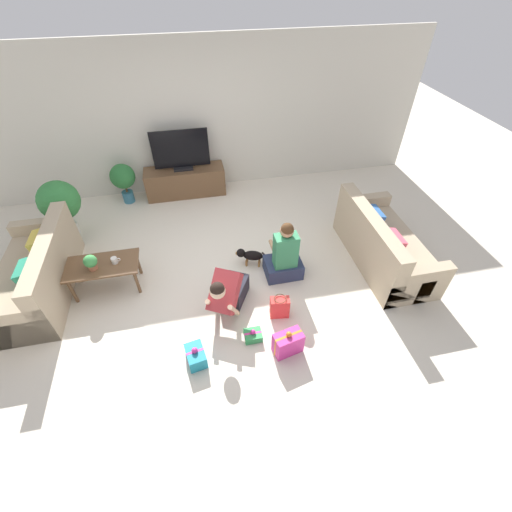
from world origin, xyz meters
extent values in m
plane|color=beige|center=(0.00, 0.00, 0.00)|extent=(16.00, 16.00, 0.00)
cube|color=beige|center=(0.00, 2.63, 1.30)|extent=(8.40, 0.06, 2.60)
cube|color=tan|center=(-2.47, 0.23, 0.21)|extent=(0.85, 1.83, 0.42)
cube|color=tan|center=(-2.15, 0.23, 0.63)|extent=(0.20, 1.83, 0.42)
cube|color=tan|center=(-2.47, 1.07, 0.30)|extent=(0.85, 0.16, 0.60)
cube|color=tan|center=(-2.47, -0.61, 0.30)|extent=(0.85, 0.16, 0.60)
cube|color=#EACC4C|center=(-2.35, 0.52, 0.58)|extent=(0.18, 0.34, 0.32)
cube|color=#288E6B|center=(-2.35, -0.06, 0.58)|extent=(0.18, 0.34, 0.32)
cube|color=tan|center=(2.47, -0.14, 0.21)|extent=(0.85, 1.83, 0.42)
cube|color=tan|center=(2.15, -0.14, 0.63)|extent=(0.20, 1.83, 0.42)
cube|color=tan|center=(2.47, -0.98, 0.30)|extent=(0.85, 0.16, 0.60)
cube|color=tan|center=(2.47, 0.69, 0.30)|extent=(0.85, 0.16, 0.60)
cube|color=#E5566B|center=(2.35, -0.44, 0.58)|extent=(0.18, 0.34, 0.32)
cube|color=#3366AD|center=(2.35, 0.15, 0.58)|extent=(0.18, 0.34, 0.32)
cube|color=brown|center=(-1.54, 0.12, 0.42)|extent=(0.95, 0.50, 0.03)
cylinder|color=brown|center=(-1.96, -0.07, 0.20)|extent=(0.04, 0.04, 0.41)
cylinder|color=brown|center=(-1.13, -0.07, 0.20)|extent=(0.04, 0.04, 0.41)
cylinder|color=brown|center=(-1.96, 0.31, 0.20)|extent=(0.04, 0.04, 0.41)
cylinder|color=brown|center=(-1.13, 0.31, 0.20)|extent=(0.04, 0.04, 0.41)
cube|color=brown|center=(-0.33, 2.34, 0.26)|extent=(1.46, 0.44, 0.53)
cube|color=black|center=(-0.33, 2.34, 0.55)|extent=(0.35, 0.20, 0.05)
cube|color=black|center=(-0.33, 2.34, 0.92)|extent=(1.00, 0.03, 0.68)
cylinder|color=#336B84|center=(-1.41, 2.29, 0.11)|extent=(0.20, 0.20, 0.21)
cylinder|color=brown|center=(-1.41, 2.29, 0.28)|extent=(0.04, 0.04, 0.13)
sphere|color=#286B33|center=(-1.41, 2.29, 0.53)|extent=(0.44, 0.44, 0.44)
cylinder|color=beige|center=(-2.27, 1.50, 0.10)|extent=(0.22, 0.22, 0.20)
cylinder|color=brown|center=(-2.27, 1.50, 0.29)|extent=(0.04, 0.04, 0.19)
sphere|color=#337F3D|center=(-2.27, 1.50, 0.65)|extent=(0.62, 0.62, 0.62)
cube|color=#23232D|center=(0.15, -0.44, 0.14)|extent=(0.46, 0.52, 0.28)
cube|color=#AD3338|center=(0.00, -0.70, 0.45)|extent=(0.54, 0.62, 0.49)
sphere|color=beige|center=(-0.09, -0.88, 0.67)|extent=(0.19, 0.19, 0.19)
sphere|color=black|center=(-0.09, -0.88, 0.71)|extent=(0.17, 0.17, 0.17)
cylinder|color=beige|center=(-0.17, -0.72, 0.25)|extent=(0.19, 0.28, 0.44)
cylinder|color=beige|center=(0.08, -0.86, 0.25)|extent=(0.19, 0.28, 0.44)
cube|color=#283351|center=(0.91, -0.12, 0.12)|extent=(0.52, 0.40, 0.24)
cube|color=#338456|center=(0.91, -0.18, 0.50)|extent=(0.32, 0.20, 0.52)
sphere|color=tan|center=(0.91, -0.17, 0.84)|extent=(0.19, 0.19, 0.19)
sphere|color=#472D19|center=(0.91, -0.18, 0.87)|extent=(0.17, 0.17, 0.17)
cylinder|color=tan|center=(1.04, 0.02, 0.42)|extent=(0.06, 0.26, 0.06)
cylinder|color=tan|center=(0.78, 0.02, 0.42)|extent=(0.06, 0.26, 0.06)
ellipsoid|color=black|center=(0.52, 0.15, 0.18)|extent=(0.32, 0.22, 0.15)
sphere|color=black|center=(0.35, 0.20, 0.22)|extent=(0.13, 0.13, 0.13)
sphere|color=olive|center=(0.30, 0.22, 0.20)|extent=(0.06, 0.06, 0.06)
cylinder|color=black|center=(0.69, 0.10, 0.21)|extent=(0.09, 0.05, 0.10)
cylinder|color=olive|center=(0.45, 0.22, 0.05)|extent=(0.03, 0.03, 0.10)
cylinder|color=olive|center=(0.42, 0.14, 0.05)|extent=(0.03, 0.03, 0.10)
cylinder|color=olive|center=(0.63, 0.16, 0.05)|extent=(0.03, 0.03, 0.10)
cylinder|color=olive|center=(0.60, 0.08, 0.05)|extent=(0.03, 0.03, 0.10)
cube|color=teal|center=(-0.44, -1.30, 0.09)|extent=(0.25, 0.32, 0.19)
cube|color=#CC3389|center=(-0.44, -1.30, 0.09)|extent=(0.21, 0.07, 0.19)
sphere|color=#CC3389|center=(-0.44, -1.30, 0.21)|extent=(0.07, 0.07, 0.07)
cube|color=#2D934C|center=(0.26, -1.13, 0.05)|extent=(0.21, 0.18, 0.10)
cube|color=#CC3389|center=(0.26, -1.13, 0.05)|extent=(0.21, 0.03, 0.10)
sphere|color=#CC3389|center=(0.26, -1.13, 0.12)|extent=(0.06, 0.06, 0.06)
cube|color=#CC3389|center=(0.63, -1.38, 0.15)|extent=(0.37, 0.26, 0.30)
cube|color=orange|center=(0.63, -1.38, 0.15)|extent=(0.34, 0.10, 0.30)
sphere|color=orange|center=(0.63, -1.38, 0.32)|extent=(0.07, 0.07, 0.07)
cube|color=red|center=(0.67, -0.85, 0.15)|extent=(0.26, 0.17, 0.30)
torus|color=#4C3823|center=(0.67, -0.85, 0.32)|extent=(0.18, 0.18, 0.01)
cylinder|color=silver|center=(-1.37, 0.11, 0.48)|extent=(0.08, 0.08, 0.09)
torus|color=silver|center=(-1.31, 0.11, 0.49)|extent=(0.06, 0.01, 0.06)
cylinder|color=#A36042|center=(-1.64, 0.05, 0.47)|extent=(0.11, 0.11, 0.07)
sphere|color=#3D8E47|center=(-1.64, 0.05, 0.58)|extent=(0.17, 0.17, 0.17)
camera|label=1|loc=(-0.19, -3.50, 3.62)|focal=24.00mm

